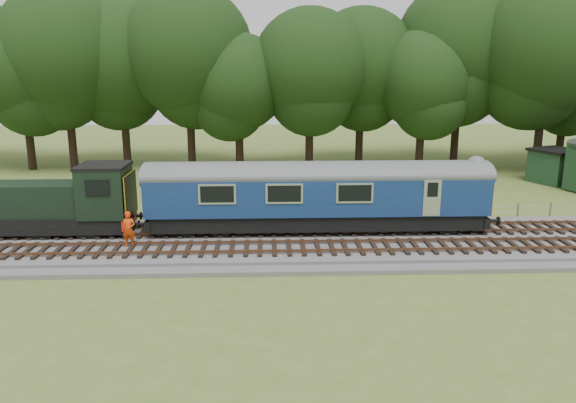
{
  "coord_description": "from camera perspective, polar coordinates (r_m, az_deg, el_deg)",
  "views": [
    {
      "loc": [
        -3.11,
        -27.73,
        9.16
      ],
      "look_at": [
        -2.03,
        1.4,
        2.0
      ],
      "focal_mm": 35.0,
      "sensor_mm": 36.0,
      "label": 1
    }
  ],
  "objects": [
    {
      "name": "tree_line",
      "position": [
        50.66,
        1.42,
        3.38
      ],
      "size": [
        70.0,
        8.0,
        18.0
      ],
      "primitive_type": null,
      "color": "black",
      "rests_on": "ground"
    },
    {
      "name": "shunter_loco",
      "position": [
        32.05,
        -22.66,
        -0.24
      ],
      "size": [
        8.91,
        2.6,
        3.38
      ],
      "color": "black",
      "rests_on": "ground"
    },
    {
      "name": "ballast",
      "position": [
        29.31,
        4.08,
        -4.08
      ],
      "size": [
        70.0,
        7.0,
        0.35
      ],
      "primitive_type": "cube",
      "color": "#4C4C4F",
      "rests_on": "ground"
    },
    {
      "name": "fence",
      "position": [
        33.65,
        3.26,
        -2.02
      ],
      "size": [
        64.0,
        0.12,
        1.0
      ],
      "primitive_type": null,
      "color": "#6B6054",
      "rests_on": "ground"
    },
    {
      "name": "shed",
      "position": [
        49.05,
        25.51,
        3.3
      ],
      "size": [
        4.33,
        4.33,
        2.68
      ],
      "rotation": [
        0.0,
        0.0,
        0.42
      ],
      "color": "#193822",
      "rests_on": "ground"
    },
    {
      "name": "worker",
      "position": [
        28.74,
        -15.88,
        -2.73
      ],
      "size": [
        0.68,
        0.48,
        1.79
      ],
      "primitive_type": "imported",
      "rotation": [
        0.0,
        0.0,
        -0.08
      ],
      "color": "#E4410C",
      "rests_on": "ballast"
    },
    {
      "name": "track_north",
      "position": [
        30.57,
        3.8,
        -2.85
      ],
      "size": [
        67.2,
        2.4,
        0.21
      ],
      "color": "black",
      "rests_on": "ballast"
    },
    {
      "name": "track_south",
      "position": [
        27.73,
        4.44,
        -4.63
      ],
      "size": [
        67.2,
        2.4,
        0.21
      ],
      "color": "black",
      "rests_on": "ballast"
    },
    {
      "name": "dmu_railcar",
      "position": [
        29.98,
        3.0,
        1.15
      ],
      "size": [
        18.05,
        2.86,
        3.88
      ],
      "color": "black",
      "rests_on": "ground"
    },
    {
      "name": "ground",
      "position": [
        29.37,
        4.07,
        -4.41
      ],
      "size": [
        120.0,
        120.0,
        0.0
      ],
      "primitive_type": "plane",
      "color": "#486C27",
      "rests_on": "ground"
    }
  ]
}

